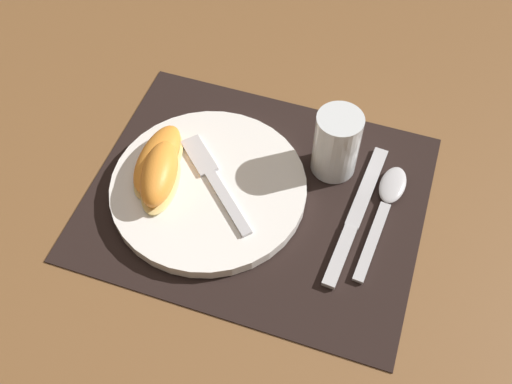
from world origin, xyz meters
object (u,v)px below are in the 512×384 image
at_px(plate, 209,188).
at_px(citrus_wedge_1, 160,175).
at_px(citrus_wedge_0, 158,159).
at_px(knife, 355,217).
at_px(juice_glass, 336,147).
at_px(fork, 212,177).
at_px(spoon, 387,199).

xyz_separation_m(plate, citrus_wedge_1, (-0.06, -0.02, 0.03)).
bearing_deg(citrus_wedge_1, plate, 17.31).
height_order(citrus_wedge_0, citrus_wedge_1, citrus_wedge_1).
xyz_separation_m(plate, knife, (0.19, 0.02, -0.01)).
relative_size(juice_glass, citrus_wedge_1, 0.86).
bearing_deg(juice_glass, citrus_wedge_1, -151.38).
bearing_deg(knife, juice_glass, 123.95).
height_order(knife, citrus_wedge_1, citrus_wedge_1).
height_order(plate, citrus_wedge_1, citrus_wedge_1).
bearing_deg(citrus_wedge_0, citrus_wedge_1, -60.56).
relative_size(citrus_wedge_0, citrus_wedge_1, 1.06).
height_order(fork, citrus_wedge_0, citrus_wedge_0).
bearing_deg(juice_glass, plate, -147.38).
height_order(juice_glass, knife, juice_glass).
xyz_separation_m(spoon, citrus_wedge_0, (-0.30, -0.05, 0.03)).
relative_size(plate, juice_glass, 2.66).
height_order(juice_glass, spoon, juice_glass).
bearing_deg(juice_glass, citrus_wedge_0, -158.57).
bearing_deg(citrus_wedge_1, juice_glass, 28.62).
distance_m(plate, fork, 0.02).
bearing_deg(spoon, fork, -168.01).
xyz_separation_m(juice_glass, knife, (0.05, -0.07, -0.04)).
height_order(spoon, fork, fork).
distance_m(plate, citrus_wedge_0, 0.08).
relative_size(juice_glass, knife, 0.43).
relative_size(fork, citrus_wedge_1, 1.24).
height_order(knife, citrus_wedge_0, citrus_wedge_0).
relative_size(knife, citrus_wedge_1, 2.01).
relative_size(spoon, fork, 1.32).
bearing_deg(juice_glass, knife, -56.05).
xyz_separation_m(plate, juice_glass, (0.15, 0.09, 0.03)).
height_order(plate, spoon, plate).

